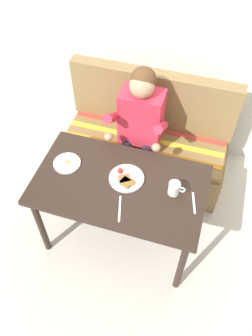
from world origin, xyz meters
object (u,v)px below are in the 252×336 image
coffee_mug (174,188)px  fork (194,203)px  couch (146,145)px  knife (120,209)px  table (120,190)px  person (139,125)px  plate_eggs (67,163)px  plate_breakfast (126,179)px

coffee_mug → fork: size_ratio=0.69×
couch → knife: couch is taller
table → fork: fork is taller
person → plate_eggs: person is taller
table → knife: bearing=-72.0°
plate_breakfast → person: bearing=96.7°
table → coffee_mug: (0.38, 0.03, 0.13)m
plate_eggs → fork: size_ratio=1.16×
person → fork: size_ratio=7.13×
knife → table: bearing=93.0°
couch → fork: (0.52, -0.78, 0.40)m
plate_eggs → knife: plate_eggs is taller
couch → fork: 1.02m
table → plate_breakfast: bearing=50.2°
plate_eggs → plate_breakfast: bearing=-1.5°
couch → plate_eggs: couch is taller
couch → plate_breakfast: size_ratio=5.84×
couch → person: 0.45m
person → plate_breakfast: size_ratio=4.92×
plate_breakfast → plate_eggs: size_ratio=1.25×
plate_eggs → couch: bearing=59.6°
fork → plate_eggs: bearing=161.3°
plate_breakfast → table: bearing=-129.8°
table → plate_breakfast: 0.11m
fork → table: bearing=163.8°
person → coffee_mug: person is taller
table → couch: (0.00, 0.76, -0.32)m
knife → person: bearing=81.8°
person → fork: 0.82m
fork → knife: same height
table → couch: 0.83m
couch → plate_eggs: 0.92m
plate_breakfast → couch: bearing=92.8°
table → coffee_mug: coffee_mug is taller
table → plate_eggs: 0.43m
couch → plate_eggs: (-0.42, -0.71, 0.41)m
knife → plate_breakfast: bearing=82.1°
plate_eggs → knife: size_ratio=0.99×
coffee_mug → knife: (-0.31, -0.23, -0.05)m
plate_eggs → coffee_mug: size_ratio=1.67×
plate_breakfast → coffee_mug: size_ratio=2.09×
table → coffee_mug: bearing=4.7°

